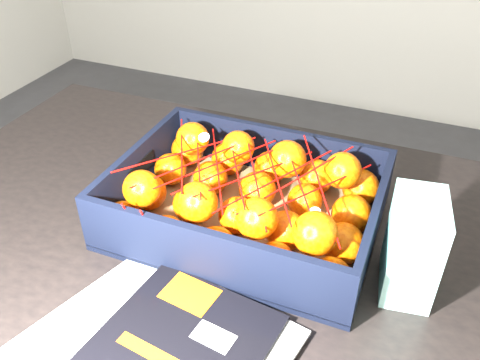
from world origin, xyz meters
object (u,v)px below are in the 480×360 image
at_px(table, 219,274).
at_px(retail_carton, 413,247).
at_px(magazine_stack, 152,360).
at_px(produce_crate, 247,209).

bearing_deg(table, retail_carton, -0.90).
bearing_deg(magazine_stack, produce_crate, 88.56).
xyz_separation_m(table, produce_crate, (0.04, 0.04, 0.13)).
distance_m(table, magazine_stack, 0.29).
bearing_deg(retail_carton, table, 170.78).
xyz_separation_m(table, magazine_stack, (0.03, -0.26, 0.11)).
height_order(table, retail_carton, retail_carton).
bearing_deg(table, produce_crate, 49.41).
distance_m(magazine_stack, retail_carton, 0.38).
distance_m(produce_crate, retail_carton, 0.28).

